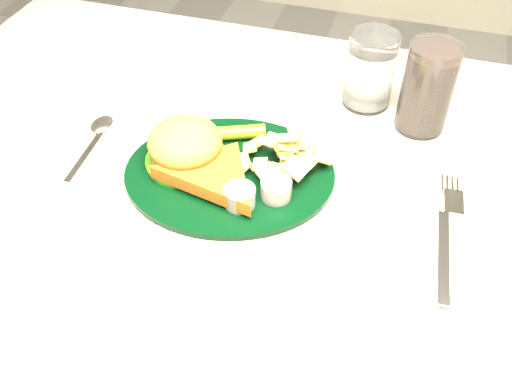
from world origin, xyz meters
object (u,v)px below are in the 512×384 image
at_px(water_glass, 370,70).
at_px(cola_glass, 427,88).
at_px(table, 276,351).
at_px(fork_napkin, 444,249).
at_px(dinner_plate, 229,158).

height_order(water_glass, cola_glass, cola_glass).
height_order(table, cola_glass, cola_glass).
height_order(cola_glass, fork_napkin, cola_glass).
xyz_separation_m(water_glass, fork_napkin, (0.13, -0.26, -0.05)).
distance_m(water_glass, fork_napkin, 0.30).
distance_m(cola_glass, fork_napkin, 0.24).
height_order(dinner_plate, cola_glass, cola_glass).
xyz_separation_m(water_glass, cola_glass, (0.08, -0.04, 0.01)).
height_order(dinner_plate, water_glass, water_glass).
xyz_separation_m(table, cola_glass, (0.15, 0.19, 0.44)).
bearing_deg(water_glass, cola_glass, -23.43).
bearing_deg(fork_napkin, table, 165.64).
bearing_deg(table, fork_napkin, -10.58).
distance_m(table, cola_glass, 0.50).
distance_m(table, dinner_plate, 0.41).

